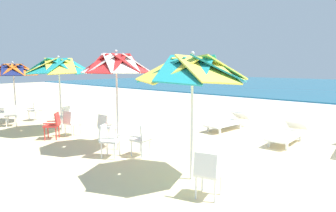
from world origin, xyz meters
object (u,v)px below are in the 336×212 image
Objects in this scene: plastic_chair_5 at (64,116)px; plastic_chair_3 at (143,138)px; beach_umbrella_3 at (13,70)px; plastic_chair_7 at (36,109)px; sun_lounger_2 at (228,122)px; plastic_chair_4 at (54,124)px; beach_umbrella_1 at (116,65)px; beach_umbrella_2 at (59,67)px; sun_lounger_1 at (288,134)px; plastic_chair_6 at (71,122)px; beach_umbrella_0 at (192,70)px; plastic_chair_9 at (0,111)px; plastic_chair_0 at (208,172)px; plastic_chair_8 at (11,114)px; plastic_chair_1 at (108,138)px; plastic_chair_2 at (106,126)px.

plastic_chair_3 is at bearing -3.49° from plastic_chair_5.
beach_umbrella_3 reaches higher than plastic_chair_7.
plastic_chair_4 is at bearing -124.66° from sun_lounger_2.
plastic_chair_3 is (0.97, 0.06, -1.89)m from beach_umbrella_1.
beach_umbrella_2 is 1.25× the size of sun_lounger_1.
plastic_chair_5 and plastic_chair_6 have the same top height.
plastic_chair_6 is at bearing -7.23° from plastic_chair_7.
beach_umbrella_0 is 9.03m from beach_umbrella_3.
plastic_chair_5 is at bearing 18.94° from plastic_chair_9.
beach_umbrella_1 reaches higher than beach_umbrella_3.
plastic_chair_7 is at bearing -159.67° from sun_lounger_1.
plastic_chair_0 is 9.31m from plastic_chair_8.
plastic_chair_5 is 0.40× the size of sun_lounger_1.
plastic_chair_8 is at bearing -172.20° from beach_umbrella_1.
beach_umbrella_2 is at bearing 170.10° from plastic_chair_1.
beach_umbrella_1 is 3.23× the size of plastic_chair_4.
plastic_chair_0 and plastic_chair_8 have the same top height.
beach_umbrella_0 is 8.74m from plastic_chair_8.
beach_umbrella_3 is 2.93× the size of plastic_chair_8.
plastic_chair_1 is 6.73m from beach_umbrella_3.
plastic_chair_9 is (-3.23, -1.11, 0.00)m from plastic_chair_5.
plastic_chair_7 is at bearing 178.50° from plastic_chair_2.
plastic_chair_1 is 1.00× the size of plastic_chair_4.
beach_umbrella_1 is 3.23× the size of plastic_chair_6.
plastic_chair_7 is (-0.05, 0.84, -1.69)m from beach_umbrella_3.
plastic_chair_0 is at bearing -0.55° from plastic_chair_8.
beach_umbrella_2 reaches higher than sun_lounger_1.
sun_lounger_1 is at bearing 59.01° from plastic_chair_3.
plastic_chair_3 is (0.62, 0.65, 0.00)m from plastic_chair_1.
plastic_chair_5 is 3.12m from beach_umbrella_3.
plastic_chair_6 is at bearing 5.64° from beach_umbrella_3.
beach_umbrella_1 is at bearing -129.90° from sun_lounger_1.
plastic_chair_5 is 1.00× the size of plastic_chair_8.
plastic_chair_7 and plastic_chair_9 have the same top height.
plastic_chair_6 is 1.00× the size of plastic_chair_8.
plastic_chair_2 is 5.64m from sun_lounger_1.
plastic_chair_4 is 0.58m from plastic_chair_6.
plastic_chair_3 is (1.93, -0.24, 0.00)m from plastic_chair_2.
beach_umbrella_1 is 3.22m from plastic_chair_4.
sun_lounger_2 is (-2.36, 0.45, 0.00)m from sun_lounger_1.
plastic_chair_3 is at bearing 168.18° from beach_umbrella_0.
plastic_chair_3 is at bearing -2.99° from plastic_chair_7.
beach_umbrella_1 is 6.50m from plastic_chair_7.
beach_umbrella_1 is 1.29× the size of sun_lounger_1.
plastic_chair_9 is 0.40× the size of sun_lounger_1.
sun_lounger_1 is at bearing 24.90° from plastic_chair_9.
beach_umbrella_3 is 1.16× the size of sun_lounger_2.
plastic_chair_0 is at bearing -0.52° from plastic_chair_9.
plastic_chair_5 is (-4.61, 0.28, 0.00)m from plastic_chair_3.
plastic_chair_3 is 1.00× the size of plastic_chair_8.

